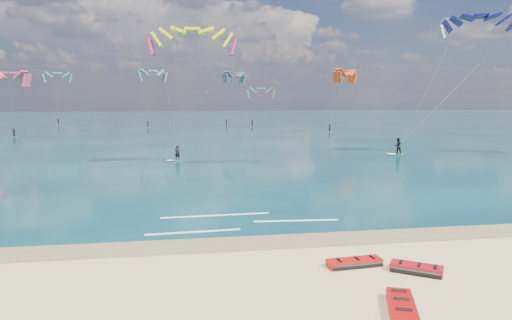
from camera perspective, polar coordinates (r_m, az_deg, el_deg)
The scene contains 10 objects.
ground at distance 58.13m, azimuth -5.86°, elevation 1.09°, with size 320.00×320.00×0.00m, color tan.
wet_sand_strip at distance 21.96m, azimuth -0.73°, elevation -10.28°, with size 320.00×2.40×0.01m, color brown.
sea at distance 121.88m, azimuth -7.43°, elevation 4.63°, with size 320.00×200.00×0.04m, color #082431.
packed_kite_left at distance 19.51m, azimuth 12.18°, elevation -12.85°, with size 2.43×0.98×0.36m, color red, non-canonical shape.
packed_kite_mid at distance 19.49m, azimuth 19.38°, elevation -13.15°, with size 2.16×1.06×0.39m, color #B20C14, non-canonical shape.
packed_kite_right at distance 16.14m, azimuth 17.69°, elevation -17.61°, with size 2.34×1.17×0.43m, color #B70A07, non-canonical shape.
kitesurfer_main at distance 45.84m, azimuth -8.89°, elevation 8.52°, with size 8.67×8.29×14.49m.
kitesurfer_far at distance 56.38m, azimuth 21.95°, elevation 9.38°, with size 13.67×7.67×17.13m.
shoreline_foam at distance 25.33m, azimuth -2.83°, elevation -7.70°, with size 10.46×3.59×0.01m.
distant_kites at distance 98.38m, azimuth -9.83°, elevation 7.15°, with size 65.10×39.09×12.39m.
Camera 1 is at (-2.92, -17.65, 6.86)m, focal length 32.00 mm.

